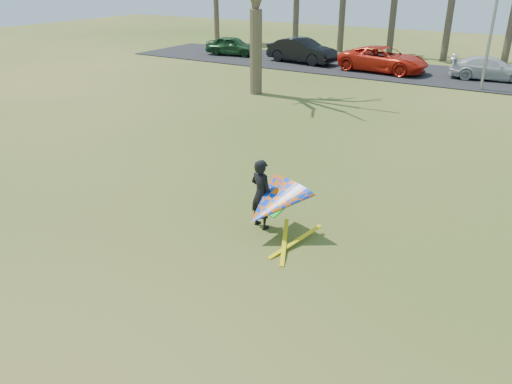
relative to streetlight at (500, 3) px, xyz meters
The scene contains 8 objects.
ground 22.55m from the streetlight, 95.61° to the right, with size 100.00×100.00×0.00m, color #264E11.
parking_strip 5.77m from the streetlight, 125.75° to the left, with size 46.00×7.00×0.06m, color black.
streetlight is the anchor object (origin of this frame).
car_0 18.82m from the streetlight, behind, with size 1.63×4.06×1.38m, color #193F1D.
car_1 13.05m from the streetlight, 168.37° to the left, with size 1.73×4.96×1.63m, color black.
car_2 7.67m from the streetlight, 161.20° to the left, with size 2.56×5.54×1.54m, color red.
car_3 4.84m from the streetlight, 94.40° to the left, with size 1.82×4.48×1.30m, color silver.
kite_flyer 20.28m from the streetlight, 95.25° to the right, with size 2.13×2.39×2.02m.
Camera 1 is at (5.73, -7.31, 5.98)m, focal length 35.00 mm.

